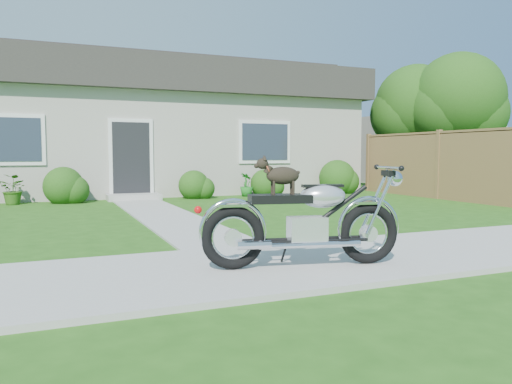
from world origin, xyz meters
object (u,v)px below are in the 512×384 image
Objects in this scene: potted_plant_left at (14,189)px; motorcycle_with_dog at (306,219)px; fence at (438,165)px; tree_far at (420,109)px; house at (162,127)px; potted_plant_right at (246,185)px; tree_near at (463,102)px.

potted_plant_left is 0.34× the size of motorcycle_with_dog.
tree_far reaches higher than fence.
potted_plant_right is at bearing -63.34° from house.
tree_near is 1.49m from tree_far.
potted_plant_left is (-13.61, 0.69, -2.58)m from tree_near.
tree_near is at bearing 35.94° from fence.
house is 9.05m from tree_far.
fence is 4.12m from tree_near.
motorcycle_with_dog reaches higher than potted_plant_right.
potted_plant_left is (-10.70, 2.80, -0.57)m from fence.
potted_plant_right is (-7.48, 0.69, -2.61)m from tree_near.
potted_plant_left is at bearing 180.00° from potted_plant_right.
potted_plant_right is (-4.57, 2.80, -0.60)m from fence.
fence is (6.30, -6.24, -1.22)m from house.
tree_far is at bearing 115.20° from tree_near.
tree_near is at bearing -24.17° from house.
potted_plant_right is at bearing 84.09° from motorcycle_with_dog.
house reaches higher than potted_plant_right.
tree_near is 2.09× the size of motorcycle_with_dog.
potted_plant_right is 0.31× the size of motorcycle_with_dog.
tree_far is 1.99× the size of motorcycle_with_dog.
house is 2.88× the size of tree_far.
house is at bearing 135.26° from fence.
house is 16.82× the size of potted_plant_left.
fence reaches higher than potted_plant_right.
tree_near is at bearing -2.90° from potted_plant_left.
tree_far reaches higher than potted_plant_left.
tree_far is (2.28, 3.45, 1.87)m from fence.
tree_far reaches higher than potted_plant_right.
tree_far is (-0.63, 1.34, -0.14)m from tree_near.
tree_near is at bearing 50.13° from motorcycle_with_dog.
tree_near is 6.14× the size of potted_plant_left.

